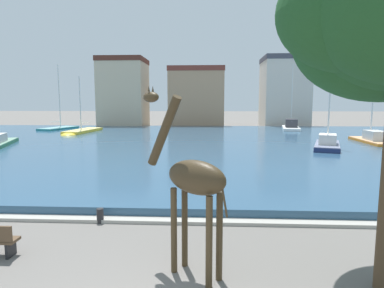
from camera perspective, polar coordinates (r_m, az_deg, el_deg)
harbor_water at (r=32.01m, az=0.67°, el=0.21°), size 88.04×41.28×0.40m
quay_edge_coping at (r=11.66m, az=-3.67°, el=-13.16°), size 88.04×0.50×0.12m
giraffe_statue at (r=7.70m, az=-0.06°, el=-6.30°), size 2.29×1.86×4.54m
sailboat_teal at (r=49.94m, az=-21.72°, el=2.43°), size 3.79×7.28×9.34m
sailboat_orange at (r=35.33m, az=28.58°, el=0.51°), size 2.20×7.52×8.65m
sailboat_yellow at (r=42.78m, az=-18.80°, el=1.86°), size 2.62×8.48×7.29m
sailboat_navy at (r=29.44m, az=22.45°, el=-0.27°), size 3.93×6.94×8.12m
sailboat_white at (r=47.76m, az=16.78°, el=2.72°), size 3.44×7.97×9.31m
mooring_bollard at (r=11.98m, az=-15.68°, el=-11.89°), size 0.24×0.24×0.50m
townhouse_narrow_midrow at (r=56.62m, az=-11.76°, el=8.69°), size 7.44×7.46×11.37m
townhouse_end_terrace at (r=55.17m, az=0.79°, el=8.12°), size 9.16×5.82×9.90m
townhouse_wide_warehouse at (r=58.78m, az=15.72°, el=8.72°), size 7.52×7.96×11.78m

